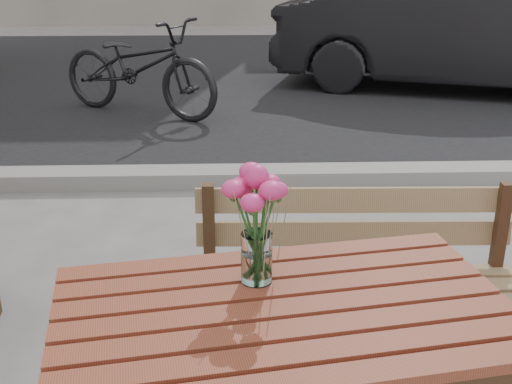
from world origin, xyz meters
TOP-DOWN VIEW (x-y plane):
  - street at (0.00, 5.06)m, footprint 30.00×8.12m
  - main_table at (-0.21, 0.05)m, footprint 1.35×0.92m
  - main_bench at (0.15, 0.83)m, footprint 1.31×0.42m
  - main_vase at (-0.28, 0.19)m, footprint 0.19×0.19m
  - parked_car at (2.27, 6.22)m, footprint 4.41×2.65m
  - bicycle at (-1.31, 5.10)m, footprint 1.95×1.51m

SIDE VIEW (x-z plane):
  - street at x=0.00m, z-range -0.03..0.09m
  - main_bench at x=0.15m, z-range 0.09..0.90m
  - bicycle at x=-1.31m, z-range 0.00..0.99m
  - main_table at x=-0.21m, z-range 0.26..1.02m
  - parked_car at x=2.27m, z-range 0.00..1.37m
  - main_vase at x=-0.28m, z-range 0.81..1.16m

